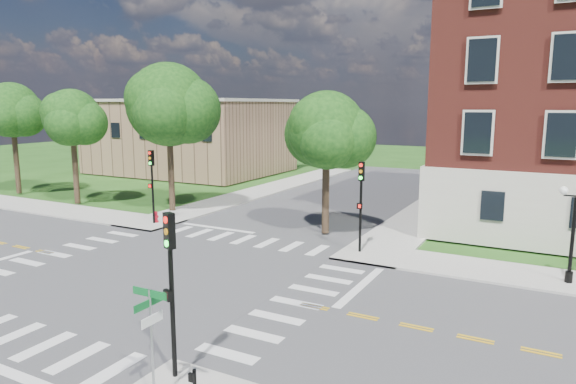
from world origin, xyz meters
The scene contains 18 objects.
ground centered at (0.00, 0.00, 0.00)m, with size 160.00×160.00×0.00m, color #214A14.
road_ew centered at (0.00, 0.00, 0.01)m, with size 90.00×12.00×0.01m, color #3D3D3F.
road_ns centered at (0.00, 0.00, 0.01)m, with size 12.00×90.00×0.01m, color #3D3D3F.
sidewalk_ne centered at (15.38, 15.38, 0.06)m, with size 34.00×34.00×0.12m.
sidewalk_nw centered at (-15.38, 15.38, 0.06)m, with size 34.00×34.00×0.12m.
crosswalk_east centered at (7.20, 0.00, 0.00)m, with size 2.20×10.20×0.02m, color silver, non-canonical shape.
stop_bar_east centered at (8.80, 3.00, 0.00)m, with size 0.40×5.50×0.00m, color silver.
secondary_building centered at (-22.00, 30.00, 4.28)m, with size 20.40×15.40×8.30m.
tree_a centered at (-25.79, 10.77, 7.32)m, with size 4.69×4.69×9.59m.
tree_b centered at (-17.42, 10.02, 6.80)m, with size 4.35×4.35×8.90m.
tree_c centered at (-8.98, 11.44, 7.79)m, with size 5.97×5.97×10.68m.
tree_d centered at (3.74, 10.58, 6.31)m, with size 4.61×4.61×8.53m.
traffic_signal_se centered at (6.76, -6.78, 3.19)m, with size 0.38×0.46×4.80m.
traffic_signal_ne centered at (7.01, 7.72, 3.19)m, with size 0.38×0.45×4.80m.
traffic_signal_nw centered at (-7.28, 7.63, 3.19)m, with size 0.33×0.36×4.80m.
twin_lamp_west centered at (16.78, 7.53, 2.52)m, with size 1.36×0.36×4.23m.
street_sign_pole centered at (7.16, -8.04, 2.31)m, with size 1.10×1.10×3.10m.
fire_hydrant centered at (-7.29, 7.86, 0.46)m, with size 0.35×0.35×0.75m.
Camera 1 is at (16.06, -17.28, 7.83)m, focal length 32.00 mm.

